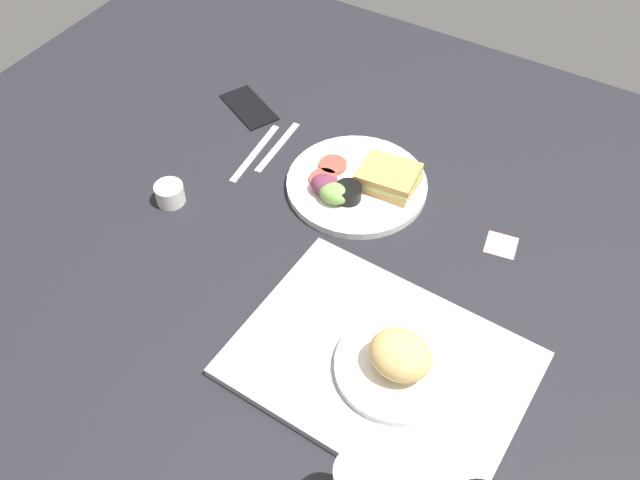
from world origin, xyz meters
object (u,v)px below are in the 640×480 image
bread_plate_near (399,361)px  sticky_note (501,245)px  serving_tray (380,364)px  cell_phone (249,107)px  fork (278,147)px  knife (255,153)px  plate_with_salad (359,184)px  espresso_cup (170,194)px

bread_plate_near → sticky_note: bearing=-97.2°
serving_tray → cell_phone: 70.59cm
fork → knife: bearing=-40.7°
plate_with_salad → fork: (20.67, -2.42, -1.49)cm
serving_tray → sticky_note: bearing=-102.0°
serving_tray → bread_plate_near: bearing=177.8°
bread_plate_near → serving_tray: bearing=-2.2°
plate_with_salad → fork: 20.86cm
plate_with_salad → knife: bearing=3.8°
fork → serving_tray: bearing=46.4°
serving_tray → sticky_note: 34.96cm
espresso_cup → cell_phone: espresso_cup is taller
plate_with_salad → cell_phone: size_ratio=1.93×
espresso_cup → sticky_note: espresso_cup is taller
cell_phone → sticky_note: (-62.81, 9.39, -0.34)cm
plate_with_salad → cell_phone: plate_with_salad is taller
plate_with_salad → serving_tray: bearing=123.7°
bread_plate_near → cell_phone: bearing=-36.8°
serving_tray → cell_phone: bearing=-38.1°
bread_plate_near → espresso_cup: bread_plate_near is taller
bread_plate_near → espresso_cup: bearing=-12.5°
cell_phone → plate_with_salad: bearing=-171.0°
knife → sticky_note: (-53.16, -2.40, -0.19)cm
bread_plate_near → fork: size_ratio=1.16×
bread_plate_near → plate_with_salad: bread_plate_near is taller
plate_with_salad → knife: plate_with_salad is taller
serving_tray → sticky_note: size_ratio=8.04×
serving_tray → sticky_note: (-7.27, -34.19, -0.74)cm
knife → plate_with_salad: bearing=88.3°
bread_plate_near → fork: bread_plate_near is taller
fork → sticky_note: size_ratio=3.04×
bread_plate_near → knife: 58.46cm
serving_tray → fork: bearing=-39.8°
cell_phone → knife: bearing=155.4°
serving_tray → plate_with_salad: 40.10cm
serving_tray → fork: serving_tray is taller
fork → cell_phone: size_ratio=1.18×
bread_plate_near → plate_with_salad: 41.96cm
serving_tray → espresso_cup: (52.10, -12.05, 1.20)cm
plate_with_salad → sticky_note: (-29.49, -0.82, -1.68)cm
fork → sticky_note: 50.18cm
fork → espresso_cup: bearing=-25.0°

